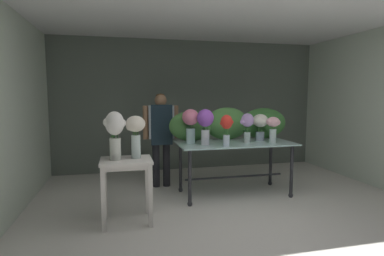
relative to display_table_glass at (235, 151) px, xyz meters
The scene contains 17 objects.
ground_plane 0.74m from the display_table_glass, 167.96° to the left, with size 8.04×8.04×0.00m, color silver.
wall_back 2.01m from the display_table_glass, 98.35° to the left, with size 5.57×0.12×2.64m, color slate.
wall_left 3.13m from the display_table_glass, behind, with size 0.12×3.77×2.64m, color silver.
wall_right 2.59m from the display_table_glass, ahead, with size 0.12×3.77×2.64m, color silver.
ceiling_slab 2.03m from the display_table_glass, 167.96° to the left, with size 5.69×3.77×0.12m, color silver.
display_table_glass is the anchor object (origin of this frame).
side_table_white 1.78m from the display_table_glass, 157.62° to the right, with size 0.61×0.50×0.78m.
florist 1.28m from the display_table_glass, 146.77° to the left, with size 0.59×0.24×1.57m.
foliage_backdrop 0.49m from the display_table_glass, 84.75° to the left, with size 1.99×0.30×0.52m.
vase_violet_freesia 0.70m from the display_table_glass, 166.27° to the right, with size 0.24×0.24×0.52m.
vase_lilac_stock 0.46m from the display_table_glass, 24.37° to the right, with size 0.22×0.19×0.45m.
vase_ivory_hydrangea 0.61m from the display_table_glass, 11.48° to the left, with size 0.26×0.24×0.42m.
vase_rosy_anemones 0.82m from the display_table_glass, behind, with size 0.26×0.25×0.51m.
vase_blush_dahlias 0.68m from the display_table_glass, 20.06° to the right, with size 0.25×0.20×0.40m.
vase_scarlet_ranunculus 0.56m from the display_table_glass, 129.43° to the right, with size 0.19×0.17×0.45m.
vase_white_roses_tall 1.95m from the display_table_glass, 159.07° to the right, with size 0.27×0.22×0.58m.
vase_cream_lisianthus_tall 1.70m from the display_table_glass, 157.64° to the right, with size 0.24×0.24×0.52m.
Camera 1 is at (-1.44, -2.61, 1.55)m, focal length 28.79 mm.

